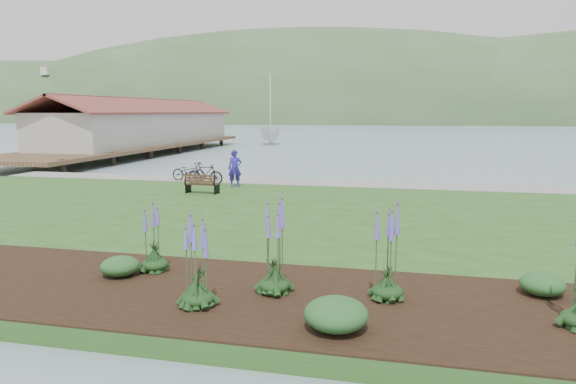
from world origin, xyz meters
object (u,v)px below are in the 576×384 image
Objects in this scene: bicycle_a at (189,172)px; sailboat at (271,144)px; park_bench at (201,183)px; person at (235,165)px.

sailboat reaches higher than bicycle_a.
bicycle_a is (-2.28, 3.77, 0.06)m from park_bench.
bicycle_a is at bearing 132.92° from person.
person is 39.82m from sailboat.
person is 3.50m from bicycle_a.
person reaches higher than bicycle_a.
bicycle_a is at bearing -93.10° from sailboat.
sailboat reaches higher than park_bench.
park_bench is 4.41m from bicycle_a.
sailboat is (-8.49, 38.88, -1.48)m from person.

